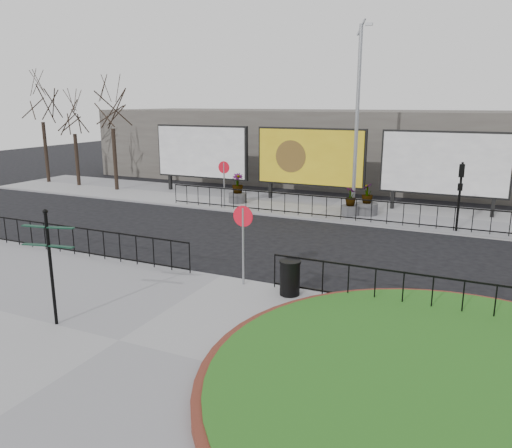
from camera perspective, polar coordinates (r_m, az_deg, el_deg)
The scene contains 24 objects.
ground at distance 16.33m, azimuth -3.97°, elevation -6.27°, with size 90.00×90.00×0.00m, color black.
pavement_near at distance 12.53m, azimuth -15.38°, elevation -12.94°, with size 30.00×10.00×0.12m, color gray.
pavement_far at distance 27.04m, azimuth 8.41°, elevation 1.83°, with size 44.00×6.00×0.12m, color gray.
brick_edge at distance 10.82m, azimuth 22.64°, elevation -17.21°, with size 10.40×10.40×0.18m, color maroon.
grass_lawn at distance 10.81m, azimuth 22.65°, elevation -17.11°, with size 10.00×10.00×0.22m, color #274F15.
railing_near_left at distance 19.43m, azimuth -20.14°, elevation -1.75°, with size 10.00×0.10×1.10m, color black, non-canonical shape.
railing_near_right at distance 14.02m, azimuth 19.50°, elevation -7.60°, with size 9.00×0.10×1.10m, color black, non-canonical shape.
railing_far at distance 24.11m, azimuth 8.88°, elevation 1.84°, with size 18.00×0.10×1.10m, color black, non-canonical shape.
speed_sign_far at distance 26.25m, azimuth -3.68°, elevation 5.71°, with size 0.64×0.07×2.47m.
speed_sign_near at distance 14.98m, azimuth -1.47°, elevation -0.42°, with size 0.64×0.07×2.47m.
billboard_left at distance 30.98m, azimuth -6.25°, elevation 8.16°, with size 6.20×0.31×4.10m.
billboard_mid at distance 28.01m, azimuth 6.22°, elevation 7.57°, with size 6.20×0.31×4.10m.
billboard_right at distance 26.60m, azimuth 20.71°, elevation 6.44°, with size 6.20×0.31×4.10m.
lamp_post at distance 25.12m, azimuth 11.48°, elevation 11.77°, with size 0.74×0.18×9.23m.
signal_pole_a at distance 23.01m, azimuth 22.32°, elevation 4.02°, with size 0.22×0.26×3.00m.
tree_left at distance 32.94m, azimuth -15.99°, elevation 9.83°, with size 2.00×2.00×7.00m, color #2D2119, non-canonical shape.
tree_mid at distance 35.56m, azimuth -19.96°, elevation 9.15°, with size 2.00×2.00×6.20m, color #2D2119, non-canonical shape.
tree_far at distance 37.83m, azimuth -23.11°, elevation 10.10°, with size 2.00×2.00×7.50m, color #2D2119, non-canonical shape.
building_backdrop at distance 36.30m, azimuth 13.18°, elevation 8.54°, with size 40.00×10.00×5.00m, color #5A564F.
fingerpost_sign at distance 13.25m, azimuth -22.51°, elevation -3.40°, with size 1.39×0.50×2.98m.
litter_bin at distance 14.56m, azimuth 3.89°, elevation -6.12°, with size 0.63×0.63×1.04m.
planter_a at distance 27.84m, azimuth -2.12°, elevation 3.73°, with size 1.01×1.01×1.62m.
planter_b at distance 25.16m, azimuth 10.72°, elevation 2.20°, with size 0.89×0.89×1.40m.
planter_c at distance 25.44m, azimuth 12.55°, elevation 2.26°, with size 1.09×1.09×1.57m.
Camera 1 is at (7.49, -13.39, 5.59)m, focal length 35.00 mm.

